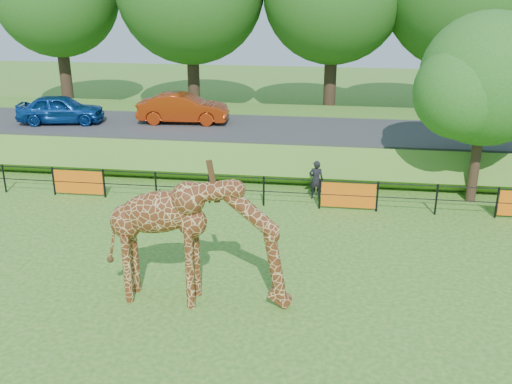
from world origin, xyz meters
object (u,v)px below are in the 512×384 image
visitor (316,180)px  car_blue (61,109)px  car_red (183,108)px  tree_east (489,84)px  giraffe (198,241)px

visitor → car_blue: bearing=-18.7°
car_red → visitor: (6.44, -5.43, -1.37)m
visitor → tree_east: (5.78, 0.64, 3.54)m
car_blue → car_red: (5.60, 0.88, 0.02)m
giraffe → car_blue: size_ratio=1.19×
car_red → tree_east: tree_east is taller
car_red → tree_east: bearing=-115.1°
giraffe → tree_east: bearing=45.9°
visitor → tree_east: size_ratio=0.22×
giraffe → car_red: size_ratio=1.12×
car_red → car_blue: bearing=95.2°
car_blue → visitor: size_ratio=2.64×
giraffe → tree_east: size_ratio=0.69×
car_blue → visitor: 12.94m
giraffe → car_red: bearing=107.1°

